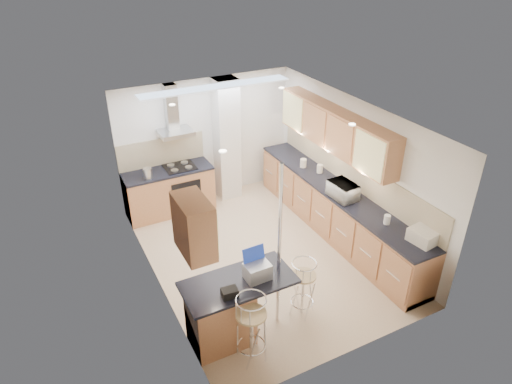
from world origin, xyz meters
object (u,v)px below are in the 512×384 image
laptop (257,271)px  bar_stool_near (251,329)px  bar_stool_end (303,288)px  bread_bin (423,236)px  microwave (343,191)px

laptop → bar_stool_near: bearing=-128.2°
bar_stool_end → laptop: bearing=128.3°
laptop → bread_bin: 2.54m
bar_stool_end → microwave: bearing=-14.9°
laptop → bar_stool_near: size_ratio=0.32×
microwave → laptop: size_ratio=1.59×
bar_stool_end → bar_stool_near: bearing=148.4°
microwave → bar_stool_near: 3.05m
laptop → bar_stool_near: laptop is taller
bar_stool_near → microwave: bearing=8.0°
bar_stool_near → bar_stool_end: 1.10m
bar_stool_near → bread_bin: 2.85m
laptop → bar_stool_end: size_ratio=0.35×
laptop → bar_stool_end: laptop is taller
laptop → bread_bin: bearing=-9.8°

